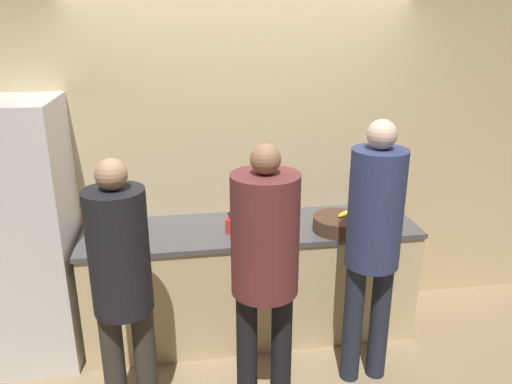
{
  "coord_description": "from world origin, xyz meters",
  "views": [
    {
      "loc": [
        -0.51,
        -3.01,
        2.36
      ],
      "look_at": [
        0.0,
        0.16,
        1.24
      ],
      "focal_mm": 35.0,
      "sensor_mm": 36.0,
      "label": 1
    }
  ],
  "objects_px": {
    "person_left": "(122,279)",
    "person_right": "(374,234)",
    "utensil_crock": "(289,202)",
    "bottle_red": "(230,225)",
    "person_center": "(265,255)",
    "cup_yellow": "(390,226)",
    "refrigerator": "(24,236)",
    "fruit_bowl": "(338,223)",
    "bottle_clear": "(105,228)"
  },
  "relations": [
    {
      "from": "person_left",
      "to": "person_right",
      "type": "xyz_separation_m",
      "value": [
        1.54,
        0.19,
        0.08
      ]
    },
    {
      "from": "utensil_crock",
      "to": "bottle_red",
      "type": "distance_m",
      "value": 0.63
    },
    {
      "from": "person_center",
      "to": "cup_yellow",
      "type": "relative_size",
      "value": 21.82
    },
    {
      "from": "person_right",
      "to": "bottle_red",
      "type": "bearing_deg",
      "value": 145.57
    },
    {
      "from": "refrigerator",
      "to": "utensil_crock",
      "type": "height_order",
      "value": "refrigerator"
    },
    {
      "from": "fruit_bowl",
      "to": "bottle_red",
      "type": "distance_m",
      "value": 0.79
    },
    {
      "from": "refrigerator",
      "to": "cup_yellow",
      "type": "height_order",
      "value": "refrigerator"
    },
    {
      "from": "person_right",
      "to": "bottle_red",
      "type": "relative_size",
      "value": 11.56
    },
    {
      "from": "person_right",
      "to": "fruit_bowl",
      "type": "distance_m",
      "value": 0.51
    },
    {
      "from": "person_right",
      "to": "refrigerator",
      "type": "bearing_deg",
      "value": 163.91
    },
    {
      "from": "person_center",
      "to": "refrigerator",
      "type": "bearing_deg",
      "value": 152.57
    },
    {
      "from": "bottle_red",
      "to": "refrigerator",
      "type": "bearing_deg",
      "value": 176.88
    },
    {
      "from": "person_left",
      "to": "person_right",
      "type": "bearing_deg",
      "value": 7.07
    },
    {
      "from": "refrigerator",
      "to": "utensil_crock",
      "type": "distance_m",
      "value": 1.97
    },
    {
      "from": "person_center",
      "to": "person_left",
      "type": "bearing_deg",
      "value": -177.1
    },
    {
      "from": "person_left",
      "to": "person_center",
      "type": "height_order",
      "value": "person_center"
    },
    {
      "from": "refrigerator",
      "to": "person_center",
      "type": "height_order",
      "value": "refrigerator"
    },
    {
      "from": "fruit_bowl",
      "to": "bottle_red",
      "type": "xyz_separation_m",
      "value": [
        -0.78,
        0.09,
        0.01
      ]
    },
    {
      "from": "refrigerator",
      "to": "person_left",
      "type": "relative_size",
      "value": 1.11
    },
    {
      "from": "bottle_red",
      "to": "bottle_clear",
      "type": "bearing_deg",
      "value": -179.99
    },
    {
      "from": "utensil_crock",
      "to": "bottle_clear",
      "type": "bearing_deg",
      "value": -165.55
    },
    {
      "from": "person_left",
      "to": "cup_yellow",
      "type": "distance_m",
      "value": 1.95
    },
    {
      "from": "refrigerator",
      "to": "person_left",
      "type": "bearing_deg",
      "value": -48.84
    },
    {
      "from": "person_right",
      "to": "person_center",
      "type": "bearing_deg",
      "value": -168.32
    },
    {
      "from": "person_left",
      "to": "bottle_clear",
      "type": "relative_size",
      "value": 6.95
    },
    {
      "from": "refrigerator",
      "to": "person_right",
      "type": "relative_size",
      "value": 1.04
    },
    {
      "from": "person_center",
      "to": "bottle_clear",
      "type": "distance_m",
      "value": 1.23
    },
    {
      "from": "refrigerator",
      "to": "person_center",
      "type": "relative_size",
      "value": 1.09
    },
    {
      "from": "fruit_bowl",
      "to": "cup_yellow",
      "type": "distance_m",
      "value": 0.38
    },
    {
      "from": "person_left",
      "to": "bottle_clear",
      "type": "distance_m",
      "value": 0.79
    },
    {
      "from": "utensil_crock",
      "to": "person_center",
      "type": "bearing_deg",
      "value": -109.94
    },
    {
      "from": "person_center",
      "to": "cup_yellow",
      "type": "distance_m",
      "value": 1.19
    },
    {
      "from": "fruit_bowl",
      "to": "cup_yellow",
      "type": "xyz_separation_m",
      "value": [
        0.37,
        -0.07,
        -0.02
      ]
    },
    {
      "from": "fruit_bowl",
      "to": "bottle_clear",
      "type": "bearing_deg",
      "value": 177.04
    },
    {
      "from": "person_center",
      "to": "bottle_red",
      "type": "xyz_separation_m",
      "value": [
        -0.12,
        0.73,
        -0.1
      ]
    },
    {
      "from": "person_right",
      "to": "fruit_bowl",
      "type": "height_order",
      "value": "person_right"
    },
    {
      "from": "utensil_crock",
      "to": "bottle_red",
      "type": "height_order",
      "value": "utensil_crock"
    },
    {
      "from": "person_right",
      "to": "bottle_clear",
      "type": "relative_size",
      "value": 7.43
    },
    {
      "from": "bottle_clear",
      "to": "refrigerator",
      "type": "bearing_deg",
      "value": 172.08
    },
    {
      "from": "person_left",
      "to": "utensil_crock",
      "type": "relative_size",
      "value": 5.52
    },
    {
      "from": "person_center",
      "to": "person_right",
      "type": "relative_size",
      "value": 0.95
    },
    {
      "from": "bottle_red",
      "to": "cup_yellow",
      "type": "relative_size",
      "value": 1.98
    },
    {
      "from": "bottle_red",
      "to": "fruit_bowl",
      "type": "bearing_deg",
      "value": -6.24
    },
    {
      "from": "person_right",
      "to": "utensil_crock",
      "type": "xyz_separation_m",
      "value": [
        -0.33,
        0.94,
        -0.11
      ]
    },
    {
      "from": "person_left",
      "to": "bottle_red",
      "type": "xyz_separation_m",
      "value": [
        0.69,
        0.77,
        -0.04
      ]
    },
    {
      "from": "person_left",
      "to": "bottle_red",
      "type": "bearing_deg",
      "value": 48.05
    },
    {
      "from": "person_right",
      "to": "bottle_red",
      "type": "height_order",
      "value": "person_right"
    },
    {
      "from": "cup_yellow",
      "to": "person_left",
      "type": "bearing_deg",
      "value": -161.47
    },
    {
      "from": "fruit_bowl",
      "to": "bottle_clear",
      "type": "height_order",
      "value": "bottle_clear"
    },
    {
      "from": "utensil_crock",
      "to": "fruit_bowl",
      "type": "bearing_deg",
      "value": -58.88
    }
  ]
}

